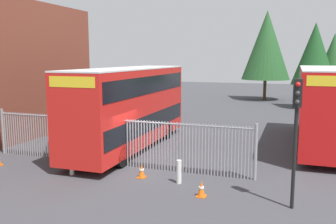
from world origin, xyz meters
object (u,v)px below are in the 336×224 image
(double_decker_bus_behind_fence_left, at_px, (323,104))
(traffic_light_kerbside, at_px, (296,120))
(traffic_cone_by_gate, at_px, (142,171))
(bollard_near_left, at_px, (72,164))
(double_decker_bus_near_gate, at_px, (130,105))
(bollard_center_front, at_px, (179,172))
(traffic_cone_near_kerb, at_px, (201,189))

(double_decker_bus_behind_fence_left, height_order, traffic_light_kerbside, double_decker_bus_behind_fence_left)
(traffic_cone_by_gate, relative_size, traffic_light_kerbside, 0.14)
(bollard_near_left, height_order, traffic_light_kerbside, traffic_light_kerbside)
(double_decker_bus_near_gate, height_order, double_decker_bus_behind_fence_left, same)
(double_decker_bus_near_gate, distance_m, traffic_light_kerbside, 10.25)
(bollard_near_left, height_order, bollard_center_front, same)
(bollard_near_left, relative_size, traffic_cone_near_kerb, 1.61)
(bollard_center_front, distance_m, traffic_cone_by_gate, 1.70)
(traffic_cone_near_kerb, relative_size, traffic_light_kerbside, 0.14)
(bollard_near_left, bearing_deg, traffic_cone_near_kerb, -6.11)
(double_decker_bus_behind_fence_left, xyz_separation_m, bollard_near_left, (-10.35, -9.00, -1.95))
(double_decker_bus_near_gate, distance_m, bollard_near_left, 5.39)
(bollard_center_front, xyz_separation_m, traffic_cone_by_gate, (-1.68, 0.15, -0.19))
(bollard_center_front, xyz_separation_m, traffic_light_kerbside, (4.28, -1.09, 2.51))
(traffic_light_kerbside, bearing_deg, bollard_near_left, 175.91)
(traffic_cone_by_gate, height_order, traffic_cone_near_kerb, same)
(double_decker_bus_behind_fence_left, relative_size, bollard_center_front, 11.38)
(traffic_light_kerbside, bearing_deg, bollard_center_front, 165.67)
(double_decker_bus_near_gate, distance_m, double_decker_bus_behind_fence_left, 10.71)
(bollard_near_left, distance_m, traffic_light_kerbside, 9.31)
(bollard_center_front, distance_m, traffic_light_kerbside, 5.08)
(double_decker_bus_behind_fence_left, distance_m, bollard_near_left, 13.85)
(bollard_center_front, bearing_deg, double_decker_bus_behind_fence_left, 56.32)
(traffic_cone_near_kerb, bearing_deg, double_decker_bus_behind_fence_left, 64.89)
(traffic_light_kerbside, bearing_deg, double_decker_bus_behind_fence_left, 81.64)
(traffic_cone_by_gate, bearing_deg, double_decker_bus_behind_fence_left, 48.69)
(double_decker_bus_behind_fence_left, bearing_deg, bollard_near_left, -139.01)
(double_decker_bus_near_gate, bearing_deg, traffic_cone_by_gate, -59.76)
(double_decker_bus_near_gate, xyz_separation_m, traffic_cone_by_gate, (2.57, -4.41, -2.13))
(traffic_cone_by_gate, height_order, traffic_light_kerbside, traffic_light_kerbside)
(traffic_cone_near_kerb, bearing_deg, bollard_center_front, 137.64)
(bollard_center_front, bearing_deg, bollard_near_left, -174.43)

